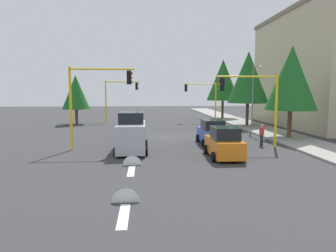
% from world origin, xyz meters
% --- Properties ---
extents(ground_plane, '(120.00, 120.00, 0.00)m').
position_xyz_m(ground_plane, '(0.00, 0.00, 0.00)').
color(ground_plane, '#353538').
extents(sidewalk_kerb, '(80.00, 4.00, 0.15)m').
position_xyz_m(sidewalk_kerb, '(-5.00, 10.50, 0.07)').
color(sidewalk_kerb, gray).
rests_on(sidewalk_kerb, ground).
extents(lane_arrow_near, '(2.40, 1.10, 1.10)m').
position_xyz_m(lane_arrow_near, '(11.51, -3.00, 0.01)').
color(lane_arrow_near, silver).
rests_on(lane_arrow_near, ground).
extents(lane_arrow_mid, '(2.40, 1.10, 1.10)m').
position_xyz_m(lane_arrow_mid, '(17.51, -3.00, 0.01)').
color(lane_arrow_mid, silver).
rests_on(lane_arrow_mid, ground).
extents(apartment_block, '(19.66, 9.30, 13.60)m').
position_xyz_m(apartment_block, '(-7.61, 18.50, 6.81)').
color(apartment_block, '#C6B793').
rests_on(apartment_block, ground).
extents(traffic_signal_far_right, '(0.36, 4.59, 5.62)m').
position_xyz_m(traffic_signal_far_right, '(-14.00, -5.69, 3.98)').
color(traffic_signal_far_right, yellow).
rests_on(traffic_signal_far_right, ground).
extents(traffic_signal_near_left, '(0.36, 4.59, 5.43)m').
position_xyz_m(traffic_signal_near_left, '(6.00, 5.66, 3.85)').
color(traffic_signal_near_left, yellow).
rests_on(traffic_signal_near_left, ground).
extents(traffic_signal_near_right, '(0.36, 4.59, 5.91)m').
position_xyz_m(traffic_signal_near_right, '(6.00, -5.73, 4.17)').
color(traffic_signal_near_right, yellow).
rests_on(traffic_signal_near_right, ground).
extents(traffic_signal_far_left, '(0.36, 4.59, 5.38)m').
position_xyz_m(traffic_signal_far_left, '(-14.00, 5.65, 3.82)').
color(traffic_signal_far_left, yellow).
rests_on(traffic_signal_far_left, ground).
extents(street_lamp_curbside, '(2.15, 0.28, 7.00)m').
position_xyz_m(street_lamp_curbside, '(-3.61, 9.20, 4.35)').
color(street_lamp_curbside, slate).
rests_on(street_lamp_curbside, ground).
extents(tree_roadside_far, '(4.89, 4.89, 8.96)m').
position_xyz_m(tree_roadside_far, '(-18.00, 9.50, 5.90)').
color(tree_roadside_far, brown).
rests_on(tree_roadside_far, ground).
extents(tree_roadside_near, '(4.45, 4.45, 8.15)m').
position_xyz_m(tree_roadside_near, '(2.00, 10.50, 5.35)').
color(tree_roadside_near, brown).
rests_on(tree_roadside_near, ground).
extents(tree_opposite_side, '(3.45, 3.45, 6.27)m').
position_xyz_m(tree_opposite_side, '(-12.00, -11.00, 4.10)').
color(tree_opposite_side, brown).
rests_on(tree_opposite_side, ground).
extents(tree_roadside_mid, '(4.85, 4.85, 8.89)m').
position_xyz_m(tree_roadside_mid, '(-8.00, 10.00, 5.85)').
color(tree_roadside_mid, brown).
rests_on(tree_roadside_mid, ground).
extents(delivery_van_silver, '(4.80, 2.22, 2.77)m').
position_xyz_m(delivery_van_silver, '(6.85, -3.19, 1.28)').
color(delivery_van_silver, '#B2B5BA').
rests_on(delivery_van_silver, ground).
extents(car_orange, '(3.92, 2.05, 1.98)m').
position_xyz_m(car_orange, '(9.27, 2.76, 0.90)').
color(car_orange, orange).
rests_on(car_orange, ground).
extents(car_white, '(3.79, 1.94, 1.98)m').
position_xyz_m(car_white, '(1.31, -3.37, 0.90)').
color(car_white, white).
rests_on(car_white, ground).
extents(car_blue, '(4.18, 2.06, 1.98)m').
position_xyz_m(car_blue, '(4.22, 3.07, 0.90)').
color(car_blue, blue).
rests_on(car_blue, ground).
extents(pedestrian_crossing, '(0.40, 0.24, 1.70)m').
position_xyz_m(pedestrian_crossing, '(5.24, 6.76, 0.91)').
color(pedestrian_crossing, '#262638').
rests_on(pedestrian_crossing, ground).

